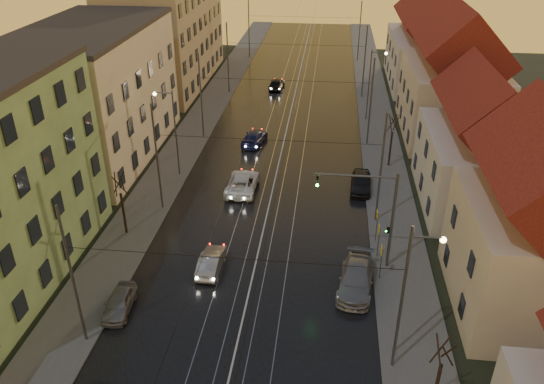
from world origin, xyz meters
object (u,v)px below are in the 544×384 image
(parked_right_2, at_px, (361,182))
(traffic_light_mast, at_px, (378,209))
(driving_car_2, at_px, (242,183))
(parked_right_1, at_px, (356,279))
(street_lamp_1, at_px, (410,284))
(driving_car_1, at_px, (211,261))
(driving_car_4, at_px, (277,84))
(street_lamp_2, at_px, (172,125))
(street_lamp_3, at_px, (372,79))
(driving_car_3, at_px, (254,138))
(parked_left_3, at_px, (119,302))

(parked_right_2, bearing_deg, traffic_light_mast, -84.97)
(driving_car_2, bearing_deg, parked_right_1, 127.80)
(street_lamp_1, relative_size, driving_car_1, 2.03)
(driving_car_2, bearing_deg, driving_car_4, -89.57)
(street_lamp_2, height_order, street_lamp_3, same)
(street_lamp_2, xyz_separation_m, driving_car_3, (6.10, 7.91, -4.20))
(parked_left_3, bearing_deg, parked_right_1, 10.99)
(street_lamp_3, distance_m, driving_car_3, 15.16)
(driving_car_1, height_order, driving_car_3, driving_car_3)
(driving_car_4, bearing_deg, street_lamp_2, 80.37)
(street_lamp_3, relative_size, driving_car_1, 2.03)
(driving_car_2, relative_size, driving_car_4, 1.24)
(parked_right_1, height_order, parked_right_2, parked_right_1)
(driving_car_3, xyz_separation_m, parked_left_3, (-4.60, -26.17, -0.06))
(traffic_light_mast, relative_size, driving_car_1, 1.83)
(driving_car_3, distance_m, parked_right_2, 13.83)
(street_lamp_2, xyz_separation_m, parked_right_2, (16.70, -0.98, -4.15))
(traffic_light_mast, bearing_deg, street_lamp_3, 87.73)
(driving_car_3, relative_size, parked_right_2, 1.09)
(driving_car_3, xyz_separation_m, parked_right_2, (10.60, -8.88, 0.05))
(driving_car_2, bearing_deg, street_lamp_1, 123.76)
(driving_car_4, bearing_deg, parked_right_2, 114.72)
(street_lamp_1, height_order, street_lamp_2, same)
(driving_car_4, xyz_separation_m, parked_right_1, (9.40, -40.88, 0.04))
(street_lamp_1, distance_m, street_lamp_3, 36.00)
(parked_right_2, bearing_deg, driving_car_3, 143.04)
(driving_car_1, bearing_deg, street_lamp_1, 152.77)
(street_lamp_1, xyz_separation_m, driving_car_1, (-12.01, 6.42, -4.24))
(street_lamp_2, height_order, traffic_light_mast, street_lamp_2)
(driving_car_4, height_order, parked_right_1, parked_right_1)
(parked_left_3, xyz_separation_m, parked_right_2, (15.20, 17.29, 0.12))
(street_lamp_2, relative_size, parked_left_3, 2.20)
(driving_car_3, bearing_deg, driving_car_2, 99.99)
(driving_car_1, relative_size, driving_car_3, 0.83)
(parked_left_3, distance_m, parked_right_2, 23.02)
(street_lamp_2, distance_m, driving_car_4, 27.46)
(street_lamp_2, bearing_deg, parked_right_1, -42.37)
(street_lamp_1, distance_m, street_lamp_2, 27.05)
(driving_car_4, bearing_deg, parked_right_1, 107.24)
(parked_left_3, bearing_deg, driving_car_2, 69.18)
(driving_car_3, bearing_deg, parked_right_1, 121.33)
(street_lamp_1, relative_size, driving_car_3, 1.69)
(driving_car_4, bearing_deg, traffic_light_mast, 109.70)
(street_lamp_1, relative_size, parked_left_3, 2.20)
(driving_car_2, relative_size, parked_right_2, 1.23)
(driving_car_1, bearing_deg, traffic_light_mast, -170.86)
(street_lamp_3, relative_size, traffic_light_mast, 1.11)
(street_lamp_3, bearing_deg, parked_left_3, -115.99)
(street_lamp_2, relative_size, driving_car_2, 1.51)
(street_lamp_1, distance_m, parked_left_3, 17.33)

